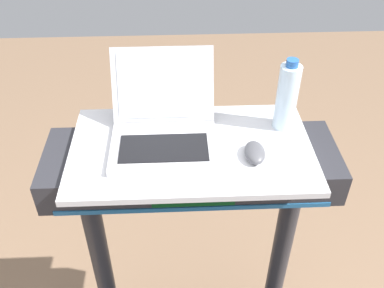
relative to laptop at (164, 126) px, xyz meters
name	(u,v)px	position (x,y,z in m)	size (l,w,h in m)	color
desk_board	(191,149)	(0.08, -0.04, -0.06)	(0.73, 0.42, 0.02)	silver
laptop	(164,126)	(0.00, 0.00, 0.00)	(0.32, 0.33, 0.23)	#B7B7BC
computer_mouse	(255,152)	(0.26, -0.10, -0.03)	(0.06, 0.10, 0.03)	#4C4C51
water_bottle	(287,97)	(0.37, 0.05, 0.06)	(0.07, 0.07, 0.24)	silver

